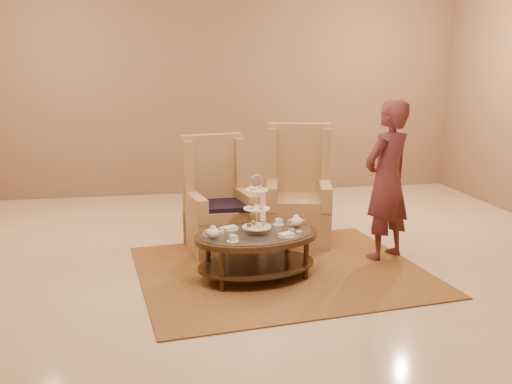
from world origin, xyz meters
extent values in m
plane|color=beige|center=(0.00, 0.00, 0.00)|extent=(8.00, 8.00, 0.00)
cube|color=white|center=(0.00, 0.00, 0.00)|extent=(8.00, 8.00, 0.02)
cube|color=#89634A|center=(0.00, 4.00, 1.75)|extent=(8.00, 0.04, 3.50)
cube|color=olive|center=(0.21, 0.15, 0.01)|extent=(3.12, 2.70, 0.02)
cylinder|color=black|center=(-0.45, -0.29, 0.21)|extent=(0.06, 0.06, 0.41)
cylinder|color=black|center=(0.40, -0.12, 0.21)|extent=(0.06, 0.06, 0.41)
cylinder|color=black|center=(-0.54, 0.16, 0.21)|extent=(0.06, 0.06, 0.41)
cylinder|color=black|center=(0.32, 0.33, 0.21)|extent=(0.06, 0.06, 0.41)
cylinder|color=white|center=(-0.07, 0.02, 0.73)|extent=(0.01, 0.01, 0.52)
torus|color=white|center=(-0.07, 0.02, 0.99)|extent=(0.13, 0.03, 0.13)
cylinder|color=white|center=(-0.07, 0.02, 0.53)|extent=(0.34, 0.34, 0.01)
cylinder|color=white|center=(-0.07, 0.02, 0.72)|extent=(0.30, 0.30, 0.01)
cylinder|color=white|center=(-0.07, 0.02, 0.91)|extent=(0.27, 0.27, 0.01)
cylinder|color=#D46D7C|center=(0.01, 0.03, 0.55)|extent=(0.05, 0.05, 0.03)
cylinder|color=tan|center=(-0.08, 0.10, 0.55)|extent=(0.05, 0.05, 0.03)
cylinder|color=brown|center=(-0.15, 0.00, 0.55)|extent=(0.05, 0.05, 0.03)
cylinder|color=beige|center=(-0.05, -0.06, 0.55)|extent=(0.05, 0.05, 0.03)
ellipsoid|color=tan|center=(0.00, 0.05, 0.74)|extent=(0.05, 0.05, 0.03)
ellipsoid|color=brown|center=(-0.10, 0.08, 0.74)|extent=(0.05, 0.05, 0.03)
ellipsoid|color=beige|center=(-0.13, -0.01, 0.74)|extent=(0.05, 0.05, 0.03)
ellipsoid|color=#D46D7C|center=(-0.03, -0.04, 0.74)|extent=(0.05, 0.05, 0.03)
cube|color=brown|center=(-0.02, 0.06, 0.92)|extent=(0.05, 0.04, 0.02)
cube|color=beige|center=(-0.11, 0.06, 0.92)|extent=(0.05, 0.04, 0.02)
cube|color=#D46D7C|center=(-0.11, -0.03, 0.92)|extent=(0.05, 0.04, 0.02)
cube|color=tan|center=(-0.02, -0.02, 0.92)|extent=(0.05, 0.04, 0.02)
ellipsoid|color=white|center=(-0.51, -0.09, 0.53)|extent=(0.15, 0.15, 0.10)
cylinder|color=white|center=(-0.51, -0.09, 0.58)|extent=(0.07, 0.07, 0.01)
sphere|color=white|center=(-0.51, -0.09, 0.59)|extent=(0.02, 0.02, 0.02)
cone|color=white|center=(-0.43, -0.07, 0.53)|extent=(0.08, 0.04, 0.05)
torus|color=white|center=(-0.57, -0.10, 0.53)|extent=(0.07, 0.03, 0.07)
ellipsoid|color=white|center=(0.37, 0.16, 0.53)|extent=(0.15, 0.15, 0.10)
cylinder|color=white|center=(0.37, 0.16, 0.58)|extent=(0.07, 0.07, 0.01)
sphere|color=white|center=(0.37, 0.16, 0.59)|extent=(0.02, 0.02, 0.02)
cone|color=white|center=(0.45, 0.17, 0.53)|extent=(0.08, 0.04, 0.05)
torus|color=white|center=(0.31, 0.15, 0.53)|extent=(0.07, 0.03, 0.07)
cylinder|color=white|center=(-0.34, -0.22, 0.48)|extent=(0.13, 0.13, 0.01)
cylinder|color=white|center=(-0.34, -0.22, 0.51)|extent=(0.08, 0.08, 0.06)
torus|color=white|center=(-0.30, -0.21, 0.51)|extent=(0.04, 0.02, 0.04)
cylinder|color=white|center=(0.20, 0.26, 0.48)|extent=(0.13, 0.13, 0.01)
cylinder|color=white|center=(0.20, 0.26, 0.51)|extent=(0.08, 0.08, 0.06)
torus|color=white|center=(0.24, 0.27, 0.51)|extent=(0.04, 0.02, 0.04)
cylinder|color=white|center=(-0.31, 0.18, 0.48)|extent=(0.19, 0.19, 0.01)
cube|color=beige|center=(-0.31, 0.18, 0.49)|extent=(0.17, 0.15, 0.02)
cylinder|color=white|center=(0.20, -0.14, 0.48)|extent=(0.19, 0.19, 0.01)
cube|color=beige|center=(0.20, -0.14, 0.49)|extent=(0.17, 0.15, 0.02)
cylinder|color=white|center=(-0.41, 0.06, 0.50)|extent=(0.05, 0.05, 0.06)
cylinder|color=white|center=(0.35, -0.05, 0.48)|extent=(0.07, 0.07, 0.01)
cylinder|color=#D46D7C|center=(0.35, -0.05, 0.49)|extent=(0.05, 0.05, 0.01)
cylinder|color=white|center=(0.29, 0.04, 0.48)|extent=(0.07, 0.07, 0.01)
cylinder|color=brown|center=(0.29, 0.04, 0.49)|extent=(0.05, 0.05, 0.01)
cylinder|color=white|center=(-0.49, 0.13, 0.48)|extent=(0.07, 0.07, 0.01)
cylinder|color=beige|center=(-0.49, 0.13, 0.49)|extent=(0.05, 0.05, 0.01)
cube|color=tan|center=(-0.32, 0.97, 0.21)|extent=(0.82, 0.82, 0.42)
cube|color=tan|center=(-0.31, 0.92, 0.47)|extent=(0.69, 0.69, 0.10)
cube|color=tan|center=(-0.37, 1.25, 0.65)|extent=(0.72, 0.26, 1.31)
cube|color=tan|center=(-0.66, 1.16, 0.95)|extent=(0.14, 0.24, 0.60)
cube|color=tan|center=(-0.07, 1.27, 0.95)|extent=(0.14, 0.24, 0.60)
cube|color=tan|center=(-0.60, 0.86, 0.55)|extent=(0.23, 0.64, 0.26)
cube|color=tan|center=(-0.03, 0.97, 0.55)|extent=(0.23, 0.64, 0.26)
cube|color=black|center=(-0.31, 0.89, 0.54)|extent=(0.57, 0.52, 0.06)
cube|color=tan|center=(0.64, 1.13, 0.23)|extent=(0.91, 0.91, 0.45)
cube|color=tan|center=(0.63, 1.08, 0.50)|extent=(0.77, 0.77, 0.11)
cube|color=tan|center=(0.71, 1.43, 0.70)|extent=(0.77, 0.32, 1.39)
cube|color=tan|center=(0.39, 1.47, 1.02)|extent=(0.16, 0.25, 0.64)
cube|color=tan|center=(1.01, 1.32, 1.02)|extent=(0.16, 0.25, 0.64)
cube|color=tan|center=(0.32, 1.15, 0.59)|extent=(0.28, 0.69, 0.28)
cube|color=tan|center=(0.93, 1.01, 0.59)|extent=(0.28, 0.69, 0.28)
imported|color=#59262A|center=(1.42, 0.37, 0.87)|extent=(0.76, 0.67, 1.74)
camera|label=1|loc=(-1.02, -5.28, 2.09)|focal=40.00mm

